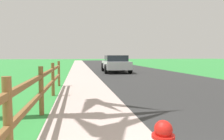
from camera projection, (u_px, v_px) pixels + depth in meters
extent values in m
plane|color=#328C3C|center=(88.00, 67.00, 25.66)|extent=(120.00, 120.00, 0.00)
cube|color=#2E2E2E|center=(113.00, 66.00, 28.20)|extent=(7.00, 66.00, 0.01)
cube|color=#BFA9A1|center=(64.00, 66.00, 27.13)|extent=(6.00, 66.00, 0.01)
cube|color=#328C3C|center=(52.00, 66.00, 26.88)|extent=(5.00, 66.00, 0.00)
cylinder|color=red|center=(163.00, 136.00, 2.20)|extent=(0.24, 0.24, 0.03)
sphere|color=red|center=(163.00, 129.00, 2.19)|extent=(0.20, 0.20, 0.20)
cube|color=#A91511|center=(163.00, 123.00, 2.19)|extent=(0.04, 0.04, 0.04)
cylinder|color=brown|center=(8.00, 124.00, 2.50)|extent=(0.11, 0.11, 1.14)
cylinder|color=brown|center=(41.00, 91.00, 4.83)|extent=(0.11, 0.11, 1.14)
cylinder|color=brown|center=(53.00, 79.00, 7.15)|extent=(0.11, 0.11, 1.14)
cylinder|color=brown|center=(59.00, 74.00, 9.47)|extent=(0.11, 0.11, 1.14)
cube|color=brown|center=(41.00, 93.00, 4.83)|extent=(0.07, 9.45, 0.09)
cube|color=brown|center=(41.00, 76.00, 4.80)|extent=(0.07, 9.45, 0.09)
cube|color=#B7BABF|center=(116.00, 65.00, 17.38)|extent=(2.02, 4.34, 0.62)
cube|color=#1E232B|center=(116.00, 58.00, 17.19)|extent=(1.73, 2.25, 0.48)
cylinder|color=black|center=(130.00, 69.00, 16.21)|extent=(0.24, 0.74, 0.73)
cylinder|color=black|center=(106.00, 69.00, 15.95)|extent=(0.24, 0.74, 0.73)
cylinder|color=black|center=(124.00, 67.00, 18.84)|extent=(0.24, 0.74, 0.73)
cylinder|color=black|center=(103.00, 67.00, 18.58)|extent=(0.24, 0.74, 0.73)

